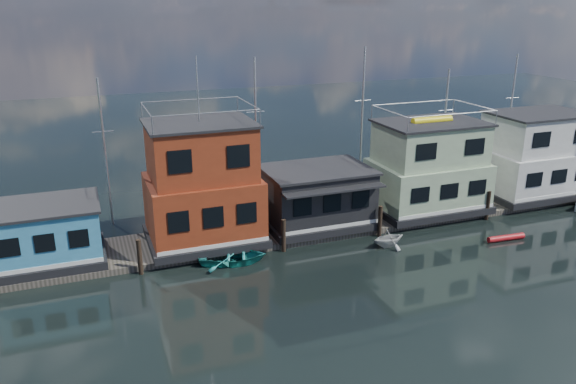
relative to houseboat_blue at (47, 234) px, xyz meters
name	(u,v)px	position (x,y,z in m)	size (l,w,h in m)	color
ground	(415,309)	(18.00, -12.00, -2.21)	(160.00, 160.00, 0.00)	black
dock	(323,225)	(18.00, 0.00, -2.01)	(48.00, 5.00, 0.40)	#595147
houseboat_blue	(47,234)	(0.00, 0.00, 0.00)	(6.40, 4.90, 3.66)	black
houseboat_red	(203,186)	(9.50, 0.00, 1.90)	(7.40, 5.90, 11.86)	black
houseboat_dark	(317,197)	(17.50, -0.02, 0.21)	(7.40, 6.10, 4.06)	black
houseboat_green	(428,168)	(26.50, 0.00, 1.34)	(8.40, 5.90, 7.03)	black
houseboat_white	(534,156)	(36.50, 0.00, 1.33)	(8.40, 5.90, 6.66)	black
pilings	(336,228)	(17.67, -2.80, -1.11)	(42.28, 0.28, 2.20)	#2D2116
background_masts	(348,129)	(22.76, 6.00, 3.35)	(36.40, 0.16, 12.00)	silver
red_kayak	(506,238)	(28.65, -6.44, -2.00)	(0.40, 0.40, 2.74)	red
dinghy_white	(389,238)	(20.71, -4.50, -1.59)	(2.02, 2.34, 1.23)	beige
dinghy_teal	(233,256)	(10.48, -3.27, -1.78)	(2.96, 4.15, 0.86)	teal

